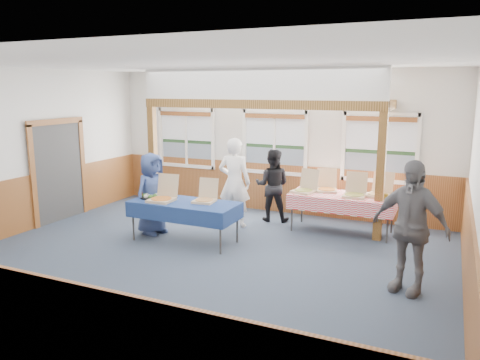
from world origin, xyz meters
name	(u,v)px	position (x,y,z in m)	size (l,w,h in m)	color
floor	(201,260)	(0.00, 0.00, 0.00)	(8.00, 8.00, 0.00)	#2C3347
ceiling	(198,62)	(0.00, 0.00, 3.20)	(8.00, 8.00, 0.00)	white
wall_back	(275,142)	(0.00, 3.50, 1.60)	(8.00, 8.00, 0.00)	silver
wall_front	(15,221)	(0.00, -3.50, 1.60)	(8.00, 8.00, 0.00)	silver
wall_left	(20,151)	(-4.00, 0.00, 1.60)	(8.00, 8.00, 0.00)	silver
wall_right	(479,187)	(4.00, 0.00, 1.60)	(8.00, 8.00, 0.00)	silver
wainscot_back	(274,188)	(0.00, 3.48, 0.55)	(7.98, 0.05, 1.10)	brown
wainscot_front	(27,324)	(0.00, -3.48, 0.55)	(7.98, 0.05, 1.10)	brown
wainscot_left	(25,204)	(-3.98, 0.00, 0.55)	(0.05, 6.98, 1.10)	brown
wainscot_right	(469,266)	(3.98, 0.00, 0.55)	(0.05, 6.98, 1.10)	brown
cased_opening	(59,172)	(-3.96, 0.90, 1.05)	(0.06, 1.30, 2.10)	#353535
window_left	(187,135)	(-2.30, 3.46, 1.68)	(1.56, 0.10, 1.46)	white
window_mid	(275,139)	(0.00, 3.46, 1.68)	(1.56, 0.10, 1.46)	white
window_right	(380,144)	(2.30, 3.46, 1.68)	(1.56, 0.10, 1.46)	white
post_left	(153,160)	(-2.50, 2.30, 1.20)	(0.15, 0.15, 2.40)	#543712
post_right	(380,177)	(2.50, 2.30, 1.20)	(0.15, 0.15, 2.40)	#543712
cross_beam	(255,104)	(0.00, 2.30, 2.49)	(5.15, 0.18, 0.18)	#543712
table_left	(184,205)	(-0.74, 0.72, 0.70)	(2.17, 1.49, 0.76)	#353535
table_right	(342,197)	(1.78, 2.51, 0.70)	(2.08, 1.06, 0.76)	#353535
pizza_box_a	(162,197)	(-1.15, 0.62, 0.83)	(0.46, 0.55, 0.47)	tan
pizza_box_b	(205,198)	(-0.40, 0.89, 0.82)	(0.42, 0.50, 0.41)	tan
pizza_box_c	(305,189)	(1.04, 2.41, 0.82)	(0.50, 0.57, 0.44)	tan
pizza_box_d	(327,188)	(1.42, 2.70, 0.82)	(0.51, 0.57, 0.43)	tan
pizza_box_e	(355,193)	(2.03, 2.43, 0.82)	(0.43, 0.52, 0.45)	tan
pizza_box_f	(378,193)	(2.44, 2.65, 0.83)	(0.53, 0.59, 0.46)	tan
veggie_tray	(150,196)	(-1.49, 0.72, 0.79)	(0.39, 0.39, 0.09)	black
drink_glass	(386,198)	(2.63, 2.26, 0.83)	(0.07, 0.07, 0.15)	olive
woman_white	(234,182)	(-0.33, 2.01, 0.92)	(0.67, 0.44, 1.83)	white
woman_black	(272,185)	(0.24, 2.71, 0.77)	(0.75, 0.59, 1.55)	black
man_blue	(152,193)	(-1.58, 0.91, 0.80)	(0.78, 0.51, 1.59)	#334880
person_grey	(410,227)	(3.21, 0.14, 0.94)	(1.10, 0.46, 1.87)	slate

